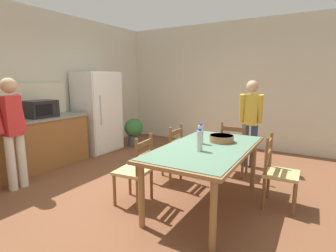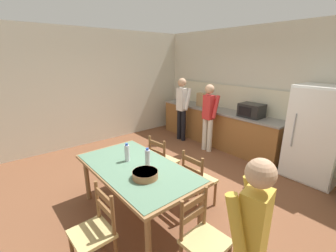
# 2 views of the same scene
# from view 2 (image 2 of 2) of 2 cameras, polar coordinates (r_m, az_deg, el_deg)

# --- Properties ---
(ground_plane) EXTENTS (8.32, 8.32, 0.00)m
(ground_plane) POSITION_cam_2_polar(r_m,az_deg,el_deg) (4.05, 3.22, -15.99)
(ground_plane) COLOR brown
(wall_back) EXTENTS (6.52, 0.12, 2.90)m
(wall_back) POSITION_cam_2_polar(r_m,az_deg,el_deg) (5.61, 24.27, 7.83)
(wall_back) COLOR beige
(wall_back) RESTS_ON ground
(wall_left) EXTENTS (0.12, 5.20, 2.90)m
(wall_left) POSITION_cam_2_polar(r_m,az_deg,el_deg) (6.24, -17.34, 9.36)
(wall_left) COLOR beige
(wall_left) RESTS_ON ground
(kitchen_counter) EXTENTS (3.52, 0.66, 0.92)m
(kitchen_counter) POSITION_cam_2_polar(r_m,az_deg,el_deg) (6.03, 12.15, -0.10)
(kitchen_counter) COLOR brown
(kitchen_counter) RESTS_ON ground
(counter_splashback) EXTENTS (3.48, 0.03, 0.60)m
(counter_splashback) POSITION_cam_2_polar(r_m,az_deg,el_deg) (6.10, 14.47, 7.27)
(counter_splashback) COLOR beige
(counter_splashback) RESTS_ON kitchen_counter
(refrigerator) EXTENTS (0.87, 0.73, 1.75)m
(refrigerator) POSITION_cam_2_polar(r_m,az_deg,el_deg) (4.86, 33.59, -1.80)
(refrigerator) COLOR white
(refrigerator) RESTS_ON ground
(microwave) EXTENTS (0.50, 0.39, 0.30)m
(microwave) POSITION_cam_2_polar(r_m,az_deg,el_deg) (5.34, 20.43, 3.74)
(microwave) COLOR black
(microwave) RESTS_ON kitchen_counter
(paper_bag) EXTENTS (0.24, 0.16, 0.36)m
(paper_bag) POSITION_cam_2_polar(r_m,az_deg,el_deg) (6.19, 8.53, 6.64)
(paper_bag) COLOR tan
(paper_bag) RESTS_ON kitchen_counter
(dining_table) EXTENTS (1.89, 1.05, 0.77)m
(dining_table) POSITION_cam_2_polar(r_m,az_deg,el_deg) (3.20, -8.01, -11.39)
(dining_table) COLOR olive
(dining_table) RESTS_ON ground
(bottle_near_centre) EXTENTS (0.07, 0.07, 0.27)m
(bottle_near_centre) POSITION_cam_2_polar(r_m,az_deg,el_deg) (3.29, -10.36, -6.73)
(bottle_near_centre) COLOR silver
(bottle_near_centre) RESTS_ON dining_table
(bottle_off_centre) EXTENTS (0.07, 0.07, 0.27)m
(bottle_off_centre) POSITION_cam_2_polar(r_m,az_deg,el_deg) (3.10, -5.23, -8.09)
(bottle_off_centre) COLOR silver
(bottle_off_centre) RESTS_ON dining_table
(serving_bowl) EXTENTS (0.32, 0.32, 0.09)m
(serving_bowl) POSITION_cam_2_polar(r_m,az_deg,el_deg) (2.86, -5.82, -12.07)
(serving_bowl) COLOR #9E6642
(serving_bowl) RESTS_ON dining_table
(chair_head_end) EXTENTS (0.42, 0.44, 0.91)m
(chair_head_end) POSITION_cam_2_polar(r_m,az_deg,el_deg) (2.58, 8.85, -26.48)
(chair_head_end) COLOR brown
(chair_head_end) RESTS_ON ground
(chair_side_near_right) EXTENTS (0.43, 0.42, 0.91)m
(chair_side_near_right) POSITION_cam_2_polar(r_m,az_deg,el_deg) (2.74, -18.05, -24.09)
(chair_side_near_right) COLOR brown
(chair_side_near_right) RESTS_ON ground
(chair_side_far_left) EXTENTS (0.46, 0.45, 0.91)m
(chair_side_far_left) POSITION_cam_2_polar(r_m,az_deg,el_deg) (4.03, -1.39, -8.95)
(chair_side_far_left) COLOR brown
(chair_side_far_left) RESTS_ON ground
(chair_side_far_right) EXTENTS (0.43, 0.42, 0.91)m
(chair_side_far_right) POSITION_cam_2_polar(r_m,az_deg,el_deg) (3.49, 7.55, -13.52)
(chair_side_far_right) COLOR brown
(chair_side_far_right) RESTS_ON ground
(person_at_sink) EXTENTS (0.42, 0.29, 1.69)m
(person_at_sink) POSITION_cam_2_polar(r_m,az_deg,el_deg) (6.05, 3.55, 5.07)
(person_at_sink) COLOR black
(person_at_sink) RESTS_ON ground
(person_at_counter) EXTENTS (0.41, 0.28, 1.62)m
(person_at_counter) POSITION_cam_2_polar(r_m,az_deg,el_deg) (5.40, 10.25, 2.90)
(person_at_counter) COLOR silver
(person_at_counter) RESTS_ON ground
(person_by_table) EXTENTS (0.31, 0.43, 1.57)m
(person_by_table) POSITION_cam_2_polar(r_m,az_deg,el_deg) (1.98, 20.12, -26.11)
(person_by_table) COLOR navy
(person_by_table) RESTS_ON ground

